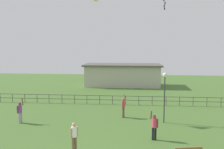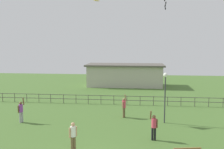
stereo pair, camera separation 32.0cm
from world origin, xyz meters
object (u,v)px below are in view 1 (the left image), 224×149
Objects in this scene: person_1 at (154,125)px; person_3 at (20,111)px; person_0 at (74,135)px; person_2 at (123,106)px; lamppost at (165,86)px.

person_3 is (-10.40, 2.65, 0.01)m from person_1.
person_2 is at bearing 69.95° from person_0.
lamppost reaches higher than person_2.
lamppost is at bearing -18.89° from person_2.
person_1 is at bearing -14.27° from person_3.
lamppost is 4.03m from person_2.
person_2 is (-3.32, 1.14, -1.98)m from lamppost.
person_1 is at bearing -65.45° from person_2.
lamppost is 2.34× the size of person_0.
person_3 reaches higher than person_2.
lamppost is at bearing 5.62° from person_3.
person_1 is (4.83, 2.17, 0.00)m from person_0.
person_0 is 0.87× the size of person_2.
person_2 is (2.58, 7.08, 0.00)m from person_0.
person_1 reaches higher than person_0.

